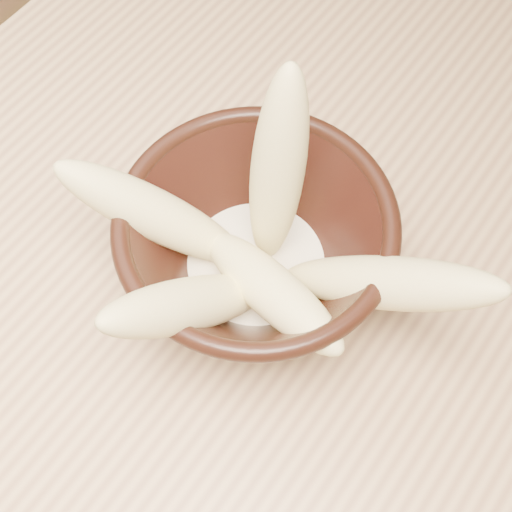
{
  "coord_description": "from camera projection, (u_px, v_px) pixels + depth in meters",
  "views": [
    {
      "loc": [
        -0.09,
        -0.3,
        1.27
      ],
      "look_at": [
        -0.23,
        -0.11,
        0.8
      ],
      "focal_mm": 50.0,
      "sensor_mm": 36.0,
      "label": 1
    }
  ],
  "objects": [
    {
      "name": "banana_front",
      "position": [
        189.0,
        305.0,
        0.46
      ],
      "size": [
        0.08,
        0.14,
        0.13
      ],
      "primitive_type": "ellipsoid",
      "rotation": [
        0.83,
        0.0,
        -0.3
      ],
      "color": "#F5E391",
      "rests_on": "bowl"
    },
    {
      "name": "banana_across",
      "position": [
        271.0,
        290.0,
        0.48
      ],
      "size": [
        0.15,
        0.07,
        0.07
      ],
      "primitive_type": "ellipsoid",
      "rotation": [
        1.31,
        0.0,
        1.33
      ],
      "color": "#F5E391",
      "rests_on": "bowl"
    },
    {
      "name": "banana_right",
      "position": [
        384.0,
        283.0,
        0.47
      ],
      "size": [
        0.16,
        0.06,
        0.13
      ],
      "primitive_type": "ellipsoid",
      "rotation": [
        0.92,
        0.0,
        1.75
      ],
      "color": "#F5E391",
      "rests_on": "bowl"
    },
    {
      "name": "bowl",
      "position": [
        256.0,
        250.0,
        0.52
      ],
      "size": [
        0.2,
        0.2,
        0.11
      ],
      "rotation": [
        0.0,
        0.0,
        -0.4
      ],
      "color": "black",
      "rests_on": "table"
    },
    {
      "name": "banana_left",
      "position": [
        155.0,
        215.0,
        0.5
      ],
      "size": [
        0.14,
        0.1,
        0.12
      ],
      "primitive_type": "ellipsoid",
      "rotation": [
        0.9,
        0.0,
        -1.09
      ],
      "color": "#F5E391",
      "rests_on": "bowl"
    },
    {
      "name": "banana_upright",
      "position": [
        278.0,
        172.0,
        0.47
      ],
      "size": [
        0.06,
        0.08,
        0.18
      ],
      "primitive_type": "ellipsoid",
      "rotation": [
        0.21,
        0.0,
        3.43
      ],
      "color": "#F5E391",
      "rests_on": "bowl"
    },
    {
      "name": "milk_puddle",
      "position": [
        256.0,
        266.0,
        0.54
      ],
      "size": [
        0.11,
        0.11,
        0.02
      ],
      "primitive_type": "cylinder",
      "color": "#FCEDCA",
      "rests_on": "bowl"
    }
  ]
}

